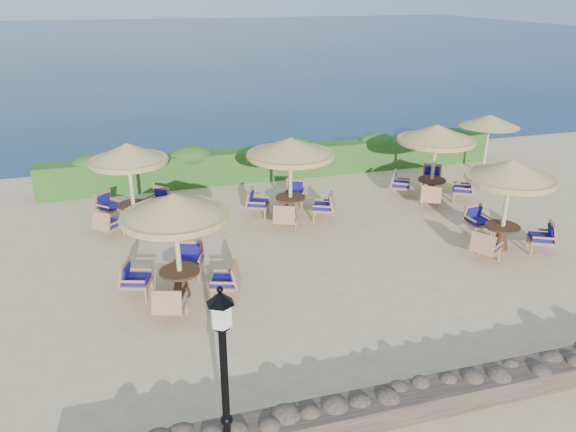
{
  "coord_description": "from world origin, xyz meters",
  "views": [
    {
      "loc": [
        -5.75,
        -13.14,
        6.96
      ],
      "look_at": [
        -1.83,
        0.14,
        1.3
      ],
      "focal_mm": 35.0,
      "sensor_mm": 36.0,
      "label": 1
    }
  ],
  "objects_px": {
    "lamp_post": "(226,400)",
    "cafe_set_4": "(435,149)",
    "cafe_set_0": "(176,230)",
    "extra_parasol": "(490,121)",
    "cafe_set_3": "(290,164)",
    "cafe_set_1": "(509,189)",
    "cafe_set_2": "(130,174)"
  },
  "relations": [
    {
      "from": "extra_parasol",
      "to": "cafe_set_0",
      "type": "bearing_deg",
      "value": -153.87
    },
    {
      "from": "extra_parasol",
      "to": "cafe_set_1",
      "type": "height_order",
      "value": "cafe_set_1"
    },
    {
      "from": "lamp_post",
      "to": "cafe_set_0",
      "type": "bearing_deg",
      "value": 90.68
    },
    {
      "from": "cafe_set_1",
      "to": "extra_parasol",
      "type": "bearing_deg",
      "value": 59.46
    },
    {
      "from": "cafe_set_3",
      "to": "cafe_set_4",
      "type": "distance_m",
      "value": 5.29
    },
    {
      "from": "cafe_set_2",
      "to": "cafe_set_3",
      "type": "relative_size",
      "value": 0.94
    },
    {
      "from": "cafe_set_0",
      "to": "cafe_set_3",
      "type": "distance_m",
      "value": 5.71
    },
    {
      "from": "cafe_set_3",
      "to": "cafe_set_4",
      "type": "relative_size",
      "value": 1.02
    },
    {
      "from": "extra_parasol",
      "to": "cafe_set_3",
      "type": "height_order",
      "value": "cafe_set_3"
    },
    {
      "from": "extra_parasol",
      "to": "cafe_set_4",
      "type": "height_order",
      "value": "cafe_set_4"
    },
    {
      "from": "cafe_set_2",
      "to": "cafe_set_4",
      "type": "relative_size",
      "value": 0.96
    },
    {
      "from": "cafe_set_0",
      "to": "cafe_set_4",
      "type": "height_order",
      "value": "same"
    },
    {
      "from": "cafe_set_1",
      "to": "lamp_post",
      "type": "bearing_deg",
      "value": -146.74
    },
    {
      "from": "cafe_set_0",
      "to": "extra_parasol",
      "type": "bearing_deg",
      "value": 26.13
    },
    {
      "from": "cafe_set_1",
      "to": "cafe_set_3",
      "type": "relative_size",
      "value": 0.98
    },
    {
      "from": "extra_parasol",
      "to": "cafe_set_4",
      "type": "relative_size",
      "value": 0.87
    },
    {
      "from": "extra_parasol",
      "to": "cafe_set_3",
      "type": "xyz_separation_m",
      "value": [
        -8.68,
        -2.13,
        -0.35
      ]
    },
    {
      "from": "extra_parasol",
      "to": "lamp_post",
      "type": "bearing_deg",
      "value": -136.4
    },
    {
      "from": "cafe_set_3",
      "to": "lamp_post",
      "type": "bearing_deg",
      "value": -111.65
    },
    {
      "from": "cafe_set_0",
      "to": "cafe_set_2",
      "type": "relative_size",
      "value": 1.08
    },
    {
      "from": "cafe_set_0",
      "to": "cafe_set_4",
      "type": "distance_m",
      "value": 10.25
    },
    {
      "from": "lamp_post",
      "to": "cafe_set_4",
      "type": "xyz_separation_m",
      "value": [
        9.2,
        10.16,
        0.24
      ]
    },
    {
      "from": "cafe_set_0",
      "to": "cafe_set_4",
      "type": "bearing_deg",
      "value": 25.28
    },
    {
      "from": "cafe_set_2",
      "to": "cafe_set_3",
      "type": "xyz_separation_m",
      "value": [
        4.87,
        -0.77,
        0.12
      ]
    },
    {
      "from": "extra_parasol",
      "to": "cafe_set_1",
      "type": "distance_m",
      "value": 7.08
    },
    {
      "from": "cafe_set_2",
      "to": "cafe_set_4",
      "type": "xyz_separation_m",
      "value": [
        10.15,
        -0.47,
        0.09
      ]
    },
    {
      "from": "lamp_post",
      "to": "cafe_set_1",
      "type": "distance_m",
      "value": 10.77
    },
    {
      "from": "lamp_post",
      "to": "cafe_set_2",
      "type": "bearing_deg",
      "value": 95.13
    },
    {
      "from": "extra_parasol",
      "to": "cafe_set_4",
      "type": "xyz_separation_m",
      "value": [
        -3.4,
        -1.84,
        -0.38
      ]
    },
    {
      "from": "lamp_post",
      "to": "extra_parasol",
      "type": "height_order",
      "value": "lamp_post"
    },
    {
      "from": "cafe_set_3",
      "to": "extra_parasol",
      "type": "bearing_deg",
      "value": 13.81
    },
    {
      "from": "extra_parasol",
      "to": "cafe_set_1",
      "type": "xyz_separation_m",
      "value": [
        -3.59,
        -6.09,
        -0.35
      ]
    }
  ]
}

